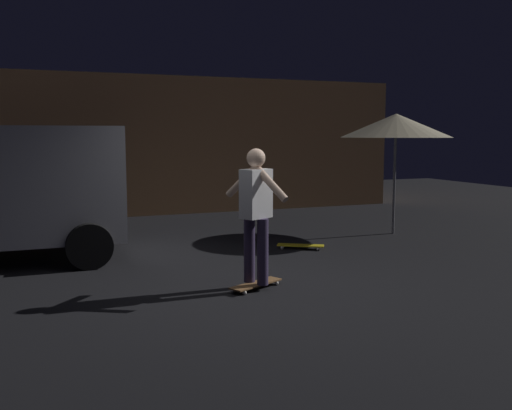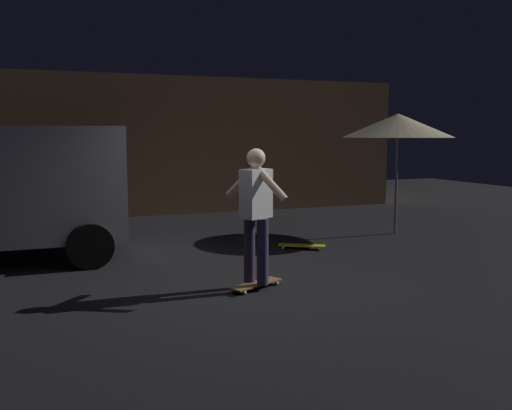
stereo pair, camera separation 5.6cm
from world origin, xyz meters
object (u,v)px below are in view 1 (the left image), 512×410
(skateboard_spare, at_px, (301,246))
(skater, at_px, (256,206))
(skateboard_ridden, at_px, (256,284))
(patio_umbrella, at_px, (396,126))

(skateboard_spare, distance_m, skater, 2.79)
(skateboard_ridden, bearing_deg, skater, 0.00)
(skateboard_ridden, height_order, skater, skater)
(skateboard_spare, bearing_deg, skateboard_ridden, -128.51)
(skateboard_ridden, bearing_deg, skateboard_spare, 51.49)
(patio_umbrella, relative_size, skateboard_spare, 2.99)
(skater, bearing_deg, skateboard_ridden, 0.00)
(skateboard_ridden, xyz_separation_m, skateboard_spare, (1.63, 2.05, 0.00))
(patio_umbrella, xyz_separation_m, skater, (-3.97, -2.74, -1.04))
(skateboard_spare, bearing_deg, skater, -128.51)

